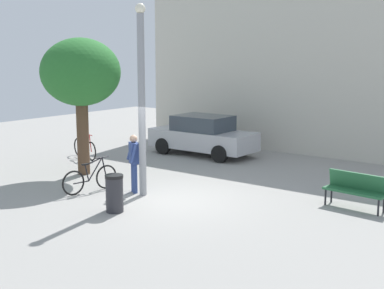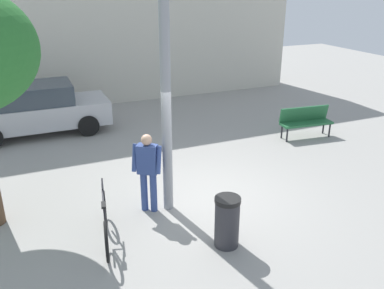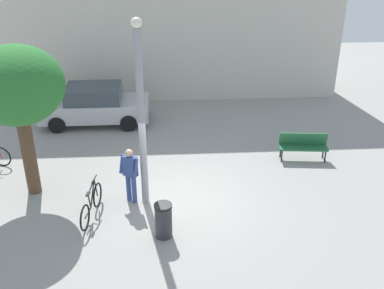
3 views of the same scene
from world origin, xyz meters
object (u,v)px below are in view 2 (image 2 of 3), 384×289
(lamppost, at_px, (165,78))
(trash_bin, at_px, (227,222))
(person_by_lamppost, at_px, (148,168))
(bicycle_black, at_px, (105,222))
(parked_car_silver, at_px, (38,109))
(park_bench, at_px, (305,120))

(lamppost, distance_m, trash_bin, 2.84)
(person_by_lamppost, relative_size, bicycle_black, 0.93)
(bicycle_black, height_order, parked_car_silver, parked_car_silver)
(person_by_lamppost, xyz_separation_m, trash_bin, (0.91, -1.68, -0.48))
(bicycle_black, bearing_deg, trash_bin, -26.52)
(park_bench, height_order, parked_car_silver, parked_car_silver)
(park_bench, height_order, trash_bin, trash_bin)
(bicycle_black, xyz_separation_m, parked_car_silver, (-0.68, 6.46, 0.39))
(parked_car_silver, bearing_deg, park_bench, -25.32)
(person_by_lamppost, bearing_deg, parked_car_silver, 106.70)
(trash_bin, bearing_deg, park_bench, 39.93)
(parked_car_silver, distance_m, trash_bin, 7.89)
(person_by_lamppost, xyz_separation_m, parked_car_silver, (-1.72, 5.75, -0.19))
(lamppost, height_order, person_by_lamppost, lamppost)
(person_by_lamppost, xyz_separation_m, bicycle_black, (-1.04, -0.71, -0.58))
(lamppost, height_order, trash_bin, lamppost)
(park_bench, height_order, bicycle_black, bicycle_black)
(park_bench, bearing_deg, parked_car_silver, 154.68)
(lamppost, bearing_deg, bicycle_black, -155.65)
(park_bench, relative_size, bicycle_black, 0.92)
(lamppost, distance_m, person_by_lamppost, 1.84)
(person_by_lamppost, bearing_deg, bicycle_black, -145.62)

